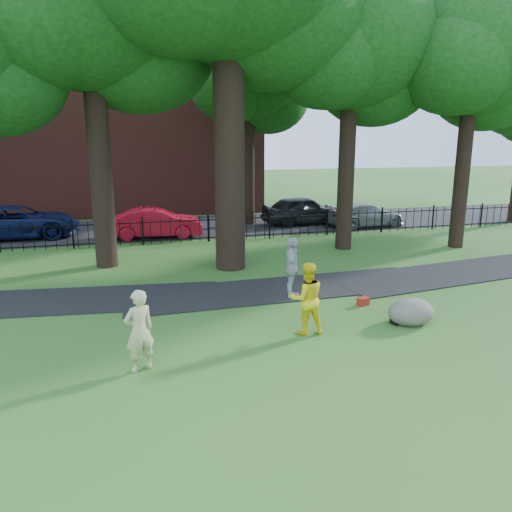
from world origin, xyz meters
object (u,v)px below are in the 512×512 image
object	(u,v)px
woman	(139,331)
boulder	(411,310)
man	(307,298)
red_sedan	(156,223)

from	to	relation	value
woman	boulder	size ratio (longest dim) A/B	1.42
boulder	man	bearing A→B (deg)	178.53
woman	red_sedan	bearing A→B (deg)	-118.88
man	boulder	world-z (taller)	man
boulder	woman	bearing A→B (deg)	-172.30
man	red_sedan	bearing A→B (deg)	-74.58
boulder	red_sedan	size ratio (longest dim) A/B	0.28
woman	red_sedan	distance (m)	14.35
woman	man	size ratio (longest dim) A/B	0.97
man	boulder	bearing A→B (deg)	-178.00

